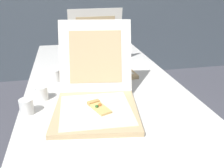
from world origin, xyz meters
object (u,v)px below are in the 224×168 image
cup_white_near_left (27,107)px  cup_white_mid (55,76)px  table (104,90)px  pizza_box_front (96,97)px  pizza_box_middle (101,62)px  cup_white_near_center (42,93)px

cup_white_near_left → cup_white_mid: (0.12, 0.38, 0.00)m
table → cup_white_mid: bearing=161.3°
pizza_box_front → pizza_box_middle: pizza_box_middle is taller
table → pizza_box_front: (-0.09, -0.29, 0.10)m
pizza_box_front → cup_white_near_left: (-0.32, 0.01, -0.02)m
pizza_box_front → cup_white_near_center: (-0.26, 0.14, -0.02)m
table → cup_white_near_center: cup_white_near_center is taller
table → pizza_box_middle: bearing=84.8°
table → cup_white_near_left: (-0.41, -0.28, 0.08)m
pizza_box_middle → cup_white_near_left: (-0.43, -0.52, -0.02)m
table → cup_white_near_center: size_ratio=29.09×
cup_white_near_left → cup_white_mid: bearing=72.1°
table → cup_white_mid: (-0.29, 0.10, 0.08)m
cup_white_near_center → table: bearing=22.9°
table → pizza_box_front: pizza_box_front is taller
pizza_box_front → pizza_box_middle: 0.54m
table → pizza_box_front: 0.32m
cup_white_near_left → cup_white_mid: size_ratio=1.00×
cup_white_mid → cup_white_near_left: bearing=-107.9°
table → cup_white_near_left: bearing=-145.4°
cup_white_near_left → pizza_box_front: bearing=-1.8°
pizza_box_middle → table: bearing=-100.2°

